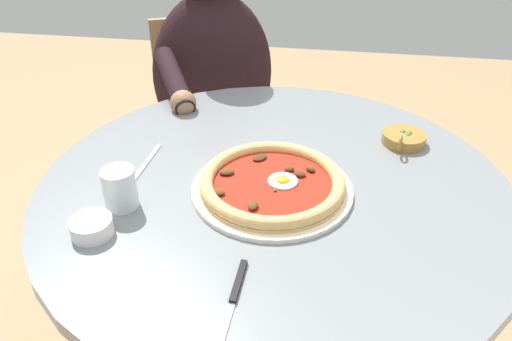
# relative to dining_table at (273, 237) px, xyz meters

# --- Properties ---
(dining_table) EXTENTS (0.99, 0.99, 0.76)m
(dining_table) POSITION_rel_dining_table_xyz_m (0.00, 0.00, 0.00)
(dining_table) COLOR gray
(dining_table) RESTS_ON ground
(pizza_on_plate) EXTENTS (0.33, 0.33, 0.04)m
(pizza_on_plate) POSITION_rel_dining_table_xyz_m (0.03, 0.00, 0.17)
(pizza_on_plate) COLOR white
(pizza_on_plate) RESTS_ON dining_table
(water_glass) EXTENTS (0.06, 0.06, 0.08)m
(water_glass) POSITION_rel_dining_table_xyz_m (0.13, -0.28, 0.19)
(water_glass) COLOR silver
(water_glass) RESTS_ON dining_table
(steak_knife) EXTENTS (0.21, 0.02, 0.01)m
(steak_knife) POSITION_rel_dining_table_xyz_m (0.32, -0.02, 0.16)
(steak_knife) COLOR silver
(steak_knife) RESTS_ON dining_table
(ramekin_capers) EXTENTS (0.08, 0.08, 0.03)m
(ramekin_capers) POSITION_rel_dining_table_xyz_m (0.22, -0.30, 0.17)
(ramekin_capers) COLOR white
(ramekin_capers) RESTS_ON dining_table
(olive_pan) EXTENTS (0.13, 0.10, 0.05)m
(olive_pan) POSITION_rel_dining_table_xyz_m (-0.21, 0.28, 0.17)
(olive_pan) COLOR olive
(olive_pan) RESTS_ON dining_table
(fork_utensil) EXTENTS (0.16, 0.02, 0.00)m
(fork_utensil) POSITION_rel_dining_table_xyz_m (-0.03, -0.29, 0.15)
(fork_utensil) COLOR #BCBCC1
(fork_utensil) RESTS_ON dining_table
(diner_person) EXTENTS (0.58, 0.45, 1.18)m
(diner_person) POSITION_rel_dining_table_xyz_m (-0.63, -0.28, -0.07)
(diner_person) COLOR #282833
(diner_person) RESTS_ON ground
(cafe_chair_diner) EXTENTS (0.52, 0.52, 0.85)m
(cafe_chair_diner) POSITION_rel_dining_table_xyz_m (-0.76, -0.34, -0.09)
(cafe_chair_diner) COLOR #957050
(cafe_chair_diner) RESTS_ON ground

